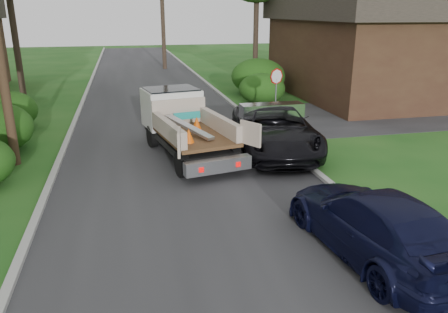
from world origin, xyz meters
name	(u,v)px	position (x,y,z in m)	size (l,w,h in m)	color
ground	(200,210)	(0.00, 0.00, 0.00)	(120.00, 120.00, 0.00)	#184C15
road	(164,121)	(0.00, 10.00, 0.00)	(8.00, 90.00, 0.02)	#28282B
side_street	(401,113)	(12.00, 9.00, 0.01)	(16.00, 7.00, 0.02)	#28282B
curb_left	(73,125)	(-4.10, 10.00, 0.06)	(0.20, 90.00, 0.12)	#9E9E99
curb_right	(247,116)	(4.10, 10.00, 0.06)	(0.20, 90.00, 0.12)	#9E9E99
stop_sign	(276,83)	(5.20, 9.00, 1.78)	(0.71, 0.32, 2.48)	slate
house_right	(373,43)	(13.00, 14.00, 3.16)	(9.72, 12.96, 6.20)	#3C2218
hedge_left_c	(6,111)	(-6.80, 10.00, 0.85)	(2.60, 2.60, 1.70)	#144A11
hedge_right_a	(262,89)	(5.80, 13.00, 0.85)	(2.60, 2.60, 1.70)	#144A11
hedge_right_b	(258,76)	(6.50, 16.00, 1.10)	(3.38, 3.38, 2.21)	#144A11
flatbed_truck	(180,119)	(0.22, 5.40, 1.18)	(3.40, 6.04, 2.16)	black
black_pickup	(275,129)	(3.60, 4.50, 0.83)	(2.77, 6.00, 1.67)	black
navy_suv	(375,223)	(3.23, -2.95, 0.72)	(2.02, 4.96, 1.44)	black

